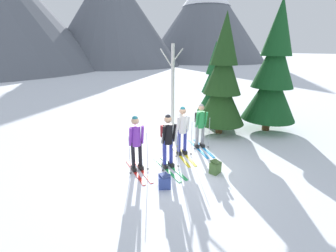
# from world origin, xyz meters

# --- Properties ---
(ground_plane) EXTENTS (400.00, 400.00, 0.00)m
(ground_plane) POSITION_xyz_m (0.00, 0.00, 0.00)
(ground_plane) COLOR white
(skier_in_purple) EXTENTS (0.61, 1.59, 1.72)m
(skier_in_purple) POSITION_xyz_m (-1.22, 0.01, 0.94)
(skier_in_purple) COLOR red
(skier_in_purple) RESTS_ON ground
(skier_in_black) EXTENTS (0.61, 1.68, 1.71)m
(skier_in_black) POSITION_xyz_m (-0.32, -0.24, 0.96)
(skier_in_black) COLOR green
(skier_in_black) RESTS_ON ground
(skier_in_white) EXTENTS (0.60, 1.74, 1.72)m
(skier_in_white) POSITION_xyz_m (0.53, 0.34, 0.94)
(skier_in_white) COLOR yellow
(skier_in_white) RESTS_ON ground
(skier_in_green) EXTENTS (0.62, 1.76, 1.67)m
(skier_in_green) POSITION_xyz_m (1.44, 0.59, 0.94)
(skier_in_green) COLOR #1E84D1
(skier_in_green) RESTS_ON ground
(pine_tree_near) EXTENTS (1.61, 1.61, 3.89)m
(pine_tree_near) POSITION_xyz_m (4.30, 3.60, 1.78)
(pine_tree_near) COLOR #51381E
(pine_tree_near) RESTS_ON ground
(pine_tree_mid) EXTENTS (2.03, 2.03, 4.90)m
(pine_tree_mid) POSITION_xyz_m (3.11, 1.53, 2.24)
(pine_tree_mid) COLOR #51381E
(pine_tree_mid) RESTS_ON ground
(pine_tree_far) EXTENTS (2.27, 2.27, 5.48)m
(pine_tree_far) POSITION_xyz_m (5.26, 0.87, 2.50)
(pine_tree_far) COLOR #51381E
(pine_tree_far) RESTS_ON ground
(birch_tree_tall) EXTENTS (1.29, 0.35, 3.74)m
(birch_tree_tall) POSITION_xyz_m (1.73, 3.30, 1.95)
(birch_tree_tall) COLOR silver
(birch_tree_tall) RESTS_ON ground
(backpack_on_snow_front) EXTENTS (0.39, 0.34, 0.38)m
(backpack_on_snow_front) POSITION_xyz_m (0.78, -1.19, 0.19)
(backpack_on_snow_front) COLOR #4C7238
(backpack_on_snow_front) RESTS_ON ground
(backpack_on_snow_beside) EXTENTS (0.39, 0.35, 0.38)m
(backpack_on_snow_beside) POSITION_xyz_m (-0.90, -1.20, 0.19)
(backpack_on_snow_beside) COLOR #384C99
(backpack_on_snow_beside) RESTS_ON ground
(mountain_ridge_distant) EXTENTS (121.37, 50.28, 27.46)m
(mountain_ridge_distant) POSITION_xyz_m (-8.65, 48.93, 11.78)
(mountain_ridge_distant) COLOR slate
(mountain_ridge_distant) RESTS_ON ground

